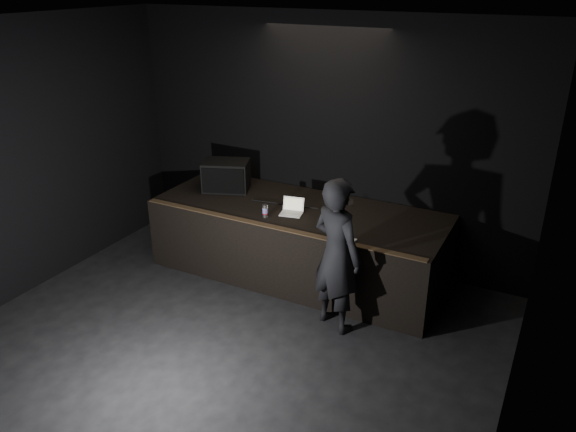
# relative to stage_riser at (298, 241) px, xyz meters

# --- Properties ---
(ground) EXTENTS (7.00, 7.00, 0.00)m
(ground) POSITION_rel_stage_riser_xyz_m (0.00, -2.73, -0.50)
(ground) COLOR black
(ground) RESTS_ON ground
(room_walls) EXTENTS (6.10, 7.10, 3.52)m
(room_walls) POSITION_rel_stage_riser_xyz_m (0.00, -2.73, 1.52)
(room_walls) COLOR black
(room_walls) RESTS_ON ground
(stage_riser) EXTENTS (4.00, 1.50, 1.00)m
(stage_riser) POSITION_rel_stage_riser_xyz_m (0.00, 0.00, 0.00)
(stage_riser) COLOR black
(stage_riser) RESTS_ON ground
(riser_lip) EXTENTS (3.92, 0.10, 0.01)m
(riser_lip) POSITION_rel_stage_riser_xyz_m (0.00, -0.71, 0.51)
(riser_lip) COLOR brown
(riser_lip) RESTS_ON stage_riser
(stage_monitor) EXTENTS (0.77, 0.67, 0.43)m
(stage_monitor) POSITION_rel_stage_riser_xyz_m (-1.25, 0.14, 0.72)
(stage_monitor) COLOR black
(stage_monitor) RESTS_ON stage_riser
(cable) EXTENTS (0.95, 0.17, 0.02)m
(cable) POSITION_rel_stage_riser_xyz_m (-0.22, 0.00, 0.51)
(cable) COLOR black
(cable) RESTS_ON stage_riser
(laptop) EXTENTS (0.33, 0.31, 0.20)m
(laptop) POSITION_rel_stage_riser_xyz_m (0.00, -0.20, 0.55)
(laptop) COLOR silver
(laptop) RESTS_ON stage_riser
(beer_can) EXTENTS (0.07, 0.07, 0.17)m
(beer_can) POSITION_rel_stage_riser_xyz_m (-0.25, -0.47, 0.59)
(beer_can) COLOR silver
(beer_can) RESTS_ON stage_riser
(plastic_cup) EXTENTS (0.08, 0.08, 0.09)m
(plastic_cup) POSITION_rel_stage_riser_xyz_m (0.60, 0.40, 0.55)
(plastic_cup) COLOR white
(plastic_cup) RESTS_ON stage_riser
(wii_remote) EXTENTS (0.04, 0.14, 0.03)m
(wii_remote) POSITION_rel_stage_riser_xyz_m (1.06, -0.65, 0.51)
(wii_remote) COLOR white
(wii_remote) RESTS_ON stage_riser
(person) EXTENTS (0.81, 0.68, 1.89)m
(person) POSITION_rel_stage_riser_xyz_m (0.97, -0.95, 0.45)
(person) COLOR black
(person) RESTS_ON ground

